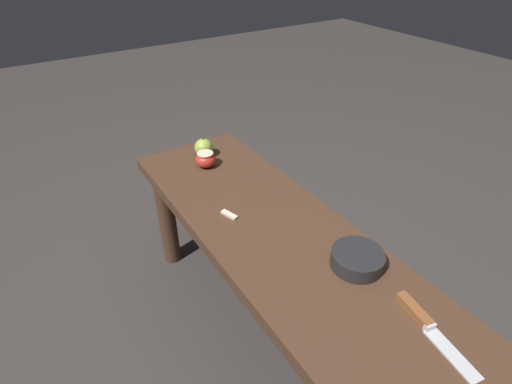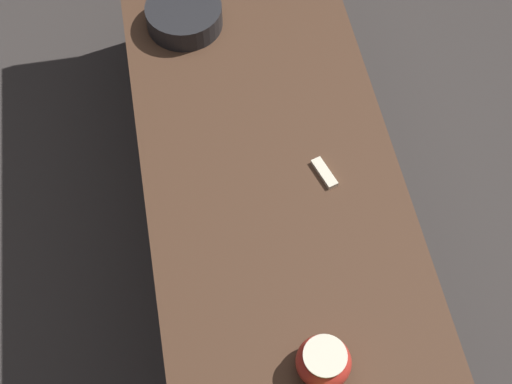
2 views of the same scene
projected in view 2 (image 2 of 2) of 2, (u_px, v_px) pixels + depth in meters
ground_plane at (254, 229)px, 1.59m from camera, size 8.00×8.00×0.00m
wooden_bench at (253, 125)px, 1.25m from camera, size 1.32×0.40×0.48m
apple_cut at (324, 362)px, 0.92m from camera, size 0.07×0.07×0.05m
apple_slice_near_knife at (324, 173)px, 1.09m from camera, size 0.06×0.03×0.01m
bowl at (184, 16)px, 1.24m from camera, size 0.13×0.13×0.04m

